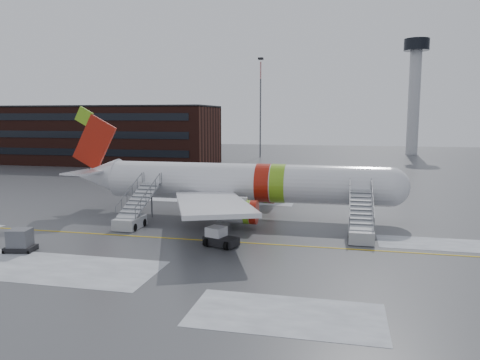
% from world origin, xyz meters
% --- Properties ---
extents(ground, '(260.00, 260.00, 0.00)m').
position_xyz_m(ground, '(0.00, 0.00, 0.00)').
color(ground, '#494C4F').
rests_on(ground, ground).
extents(airliner, '(35.03, 32.97, 11.18)m').
position_xyz_m(airliner, '(1.92, 8.84, 3.42)').
color(airliner, white).
rests_on(airliner, ground).
extents(airstair_fwd, '(2.05, 7.70, 3.48)m').
position_xyz_m(airstair_fwd, '(14.16, 2.31, 1.06)').
color(airstair_fwd, '#A9ABB0').
rests_on(airstair_fwd, ground).
extents(airstair_aft, '(2.05, 7.70, 3.48)m').
position_xyz_m(airstair_aft, '(-6.21, 2.31, 1.06)').
color(airstair_aft, '#B0B3B8').
rests_on(airstair_aft, ground).
extents(pushback_tug, '(2.93, 2.55, 1.49)m').
position_xyz_m(pushback_tug, '(3.27, -2.30, 0.66)').
color(pushback_tug, black).
rests_on(pushback_tug, ground).
extents(uld_container, '(2.34, 1.88, 1.71)m').
position_xyz_m(uld_container, '(-10.96, -7.06, 0.80)').
color(uld_container, black).
rests_on(uld_container, ground).
extents(terminal_building, '(62.00, 16.11, 12.30)m').
position_xyz_m(terminal_building, '(-45.00, 54.98, 6.20)').
color(terminal_building, '#3F1E16').
rests_on(terminal_building, ground).
extents(control_tower, '(6.40, 6.40, 30.00)m').
position_xyz_m(control_tower, '(30.00, 95.00, 18.75)').
color(control_tower, '#B2B5BA').
rests_on(control_tower, ground).
extents(light_mast_far_n, '(1.20, 1.20, 24.25)m').
position_xyz_m(light_mast_far_n, '(-8.00, 78.00, 13.84)').
color(light_mast_far_n, '#595B60').
rests_on(light_mast_far_n, ground).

